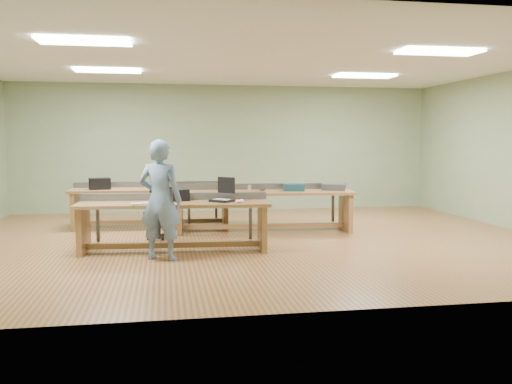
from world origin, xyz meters
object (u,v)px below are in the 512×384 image
(person, at_px, (160,200))
(laptop_base, at_px, (222,201))
(drinks_can, at_px, (249,188))
(camera_bag, at_px, (180,195))
(parts_bin_grey, at_px, (333,187))
(task_chair, at_px, (159,220))
(workbench_front, at_px, (174,215))
(workbench_mid, at_px, (264,201))
(parts_bin_teal, at_px, (294,187))
(workbench_back, at_px, (152,198))
(mug, at_px, (262,188))

(person, distance_m, laptop_base, 1.05)
(laptop_base, bearing_deg, drinks_can, 109.17)
(camera_bag, bearing_deg, parts_bin_grey, 10.46)
(person, xyz_separation_m, drinks_can, (1.61, 2.20, -0.04))
(task_chair, height_order, drinks_can, task_chair)
(laptop_base, xyz_separation_m, parts_bin_grey, (2.28, 1.60, 0.04))
(drinks_can, bearing_deg, laptop_base, -112.21)
(workbench_front, bearing_deg, camera_bag, 57.35)
(workbench_front, distance_m, workbench_mid, 2.31)
(parts_bin_grey, height_order, drinks_can, parts_bin_grey)
(camera_bag, height_order, parts_bin_teal, camera_bag)
(parts_bin_teal, height_order, parts_bin_grey, parts_bin_teal)
(workbench_back, height_order, parts_bin_teal, parts_bin_teal)
(workbench_front, relative_size, laptop_base, 9.36)
(person, bearing_deg, parts_bin_teal, -117.79)
(workbench_mid, height_order, parts_bin_grey, parts_bin_grey)
(parts_bin_teal, bearing_deg, workbench_front, -145.79)
(camera_bag, distance_m, task_chair, 1.18)
(workbench_back, relative_size, person, 1.82)
(workbench_front, distance_m, parts_bin_grey, 3.37)
(drinks_can, bearing_deg, camera_bag, -131.45)
(task_chair, bearing_deg, camera_bag, -58.07)
(drinks_can, bearing_deg, person, -126.19)
(workbench_front, bearing_deg, drinks_can, 52.75)
(camera_bag, relative_size, drinks_can, 2.38)
(laptop_base, bearing_deg, mug, 102.46)
(workbench_front, relative_size, drinks_can, 26.48)
(workbench_mid, distance_m, mug, 0.24)
(laptop_base, bearing_deg, parts_bin_grey, 76.47)
(laptop_base, relative_size, camera_bag, 1.19)
(workbench_mid, relative_size, mug, 27.24)
(parts_bin_teal, bearing_deg, camera_bag, -146.98)
(workbench_back, bearing_deg, parts_bin_teal, -18.36)
(workbench_mid, relative_size, drinks_can, 30.23)
(camera_bag, bearing_deg, drinks_can, 33.41)
(workbench_back, relative_size, laptop_base, 9.88)
(task_chair, distance_m, parts_bin_grey, 3.29)
(mug, height_order, drinks_can, drinks_can)
(workbench_mid, bearing_deg, workbench_front, -132.49)
(person, height_order, drinks_can, person)
(camera_bag, bearing_deg, workbench_mid, 27.39)
(workbench_mid, height_order, camera_bag, camera_bag)
(laptop_base, xyz_separation_m, camera_bag, (-0.62, 0.21, 0.07))
(workbench_front, height_order, camera_bag, camera_bag)
(task_chair, distance_m, drinks_can, 1.79)
(parts_bin_teal, distance_m, mug, 0.58)
(person, height_order, parts_bin_teal, person)
(workbench_front, relative_size, person, 1.73)
(laptop_base, height_order, camera_bag, camera_bag)
(drinks_can, bearing_deg, workbench_mid, -8.26)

